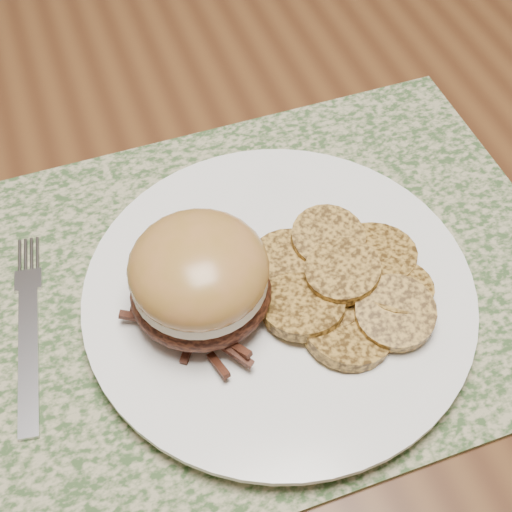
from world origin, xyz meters
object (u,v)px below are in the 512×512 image
Objects in this scene: pork_sandwich at (199,279)px; fork at (29,328)px; dinner_plate at (279,295)px; dining_table at (78,315)px.

pork_sandwich is 0.13m from fork.
dinner_plate is 0.18m from fork.
pork_sandwich is (0.09, -0.09, 0.13)m from dining_table.
dining_table is 0.18m from pork_sandwich.
dinner_plate is at bearing 10.60° from pork_sandwich.
pork_sandwich is at bearing 176.59° from dinner_plate.
dinner_plate is at bearing -3.29° from fork.
dining_table is 9.18× the size of fork.
pork_sandwich reaches higher than dinner_plate.
dinner_plate is 2.28× the size of pork_sandwich.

